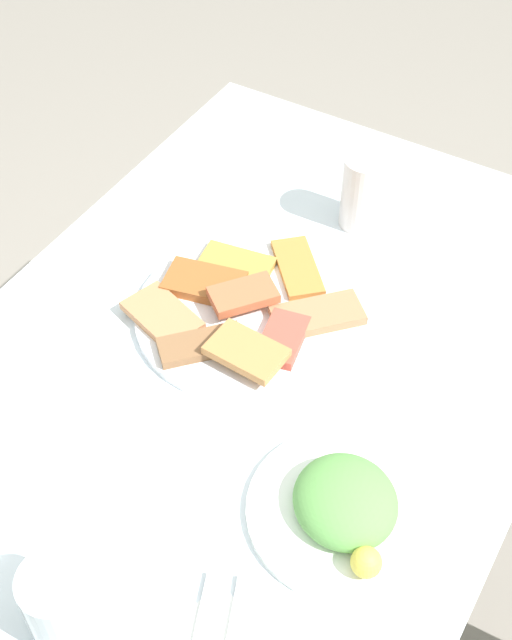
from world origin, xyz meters
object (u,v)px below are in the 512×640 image
at_px(dining_table, 262,390).
at_px(soda_can, 364,192).
at_px(drinking_glass, 63,604).
at_px(salad_plate_greens, 345,506).
at_px(pide_platter, 245,312).

height_order(dining_table, soda_can, soda_can).
distance_m(dining_table, drinking_glass, 0.47).
bearing_deg(soda_can, dining_table, -0.41).
bearing_deg(salad_plate_greens, drinking_glass, -35.47).
relative_size(pide_platter, salad_plate_greens, 1.43).
distance_m(dining_table, salad_plate_greens, 0.30).
xyz_separation_m(salad_plate_greens, soda_can, (-0.48, -0.21, 0.04)).
height_order(salad_plate_greens, soda_can, soda_can).
bearing_deg(salad_plate_greens, dining_table, -129.35).
bearing_deg(soda_can, drinking_glass, 1.59).
distance_m(soda_can, drinking_glass, 0.75).
relative_size(soda_can, drinking_glass, 1.15).
bearing_deg(dining_table, soda_can, 179.59).
bearing_deg(pide_platter, dining_table, 54.88).
height_order(dining_table, salad_plate_greens, salad_plate_greens).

